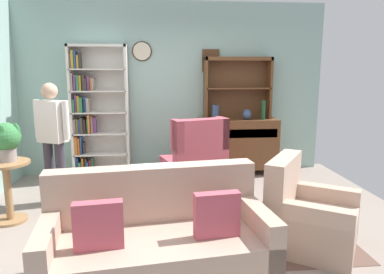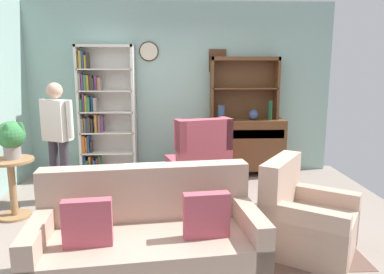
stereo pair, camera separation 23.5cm
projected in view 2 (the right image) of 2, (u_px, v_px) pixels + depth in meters
ground_plane at (184, 222)px, 4.11m from camera, size 5.40×4.60×0.02m
wall_back at (181, 89)px, 5.94m from camera, size 5.00×0.09×2.80m
area_rug at (203, 232)px, 3.82m from camera, size 2.92×1.64×0.01m
bookshelf at (102, 112)px, 5.77m from camera, size 0.90×0.30×2.10m
sideboard at (244, 144)px, 5.88m from camera, size 1.30×0.45×0.92m
sideboard_hutch at (244, 80)px, 5.79m from camera, size 1.10×0.26×1.00m
vase_tall at (221, 113)px, 5.69m from camera, size 0.11×0.11×0.24m
vase_round at (253, 115)px, 5.73m from camera, size 0.15×0.15×0.17m
bottle_wine at (270, 110)px, 5.71m from camera, size 0.07×0.07×0.31m
couch_floral at (148, 243)px, 2.94m from camera, size 1.89×1.06×0.90m
armchair_floral at (305, 222)px, 3.41m from camera, size 1.07×1.06×0.88m
wingback_chair at (199, 163)px, 5.20m from camera, size 0.98×0.99×1.05m
plant_stand at (12, 182)px, 4.15m from camera, size 0.52×0.52×0.70m
potted_plant_large at (11, 137)px, 4.08m from camera, size 0.32×0.32×0.44m
person_reading at (57, 134)px, 4.59m from camera, size 0.50×0.33×1.56m
coffee_table at (163, 203)px, 3.72m from camera, size 0.80×0.50×0.42m
book_stack at (176, 191)px, 3.74m from camera, size 0.23×0.16×0.08m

